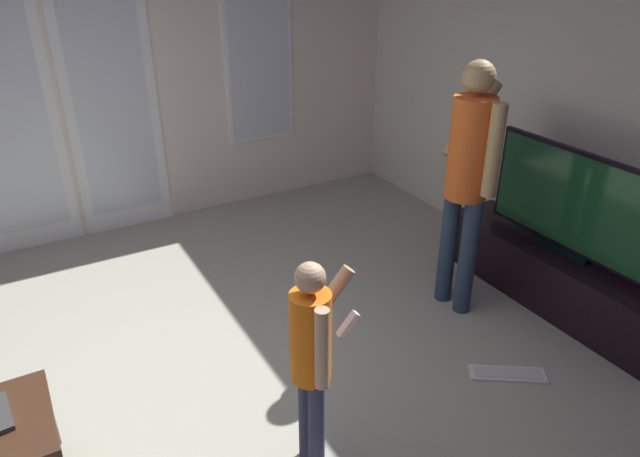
% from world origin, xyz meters
% --- Properties ---
extents(ground_plane, '(6.04, 5.21, 0.02)m').
position_xyz_m(ground_plane, '(0.00, 0.00, -0.01)').
color(ground_plane, '#A1A190').
extents(wall_back_with_doors, '(6.04, 0.09, 2.58)m').
position_xyz_m(wall_back_with_doors, '(0.04, 2.57, 1.26)').
color(wall_back_with_doors, silver).
rests_on(wall_back_with_doors, ground_plane).
extents(wall_right_plain, '(0.06, 5.21, 2.55)m').
position_xyz_m(wall_right_plain, '(2.99, 0.00, 1.28)').
color(wall_right_plain, silver).
rests_on(wall_right_plain, ground_plane).
extents(tv_stand, '(0.45, 1.75, 0.40)m').
position_xyz_m(tv_stand, '(2.64, -0.19, 0.20)').
color(tv_stand, black).
rests_on(tv_stand, ground_plane).
extents(flat_screen_tv, '(0.08, 1.24, 0.72)m').
position_xyz_m(flat_screen_tv, '(2.64, -0.19, 0.77)').
color(flat_screen_tv, black).
rests_on(flat_screen_tv, tv_stand).
extents(person_adult, '(0.56, 0.49, 1.69)m').
position_xyz_m(person_adult, '(2.02, 0.14, 1.01)').
color(person_adult, '#293951').
rests_on(person_adult, ground_plane).
extents(person_child, '(0.40, 0.31, 1.14)m').
position_xyz_m(person_child, '(0.48, -0.60, 0.68)').
color(person_child, '#323452').
rests_on(person_child, ground_plane).
extents(loose_keyboard, '(0.44, 0.35, 0.02)m').
position_xyz_m(loose_keyboard, '(1.79, -0.61, 0.01)').
color(loose_keyboard, white).
rests_on(loose_keyboard, ground_plane).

